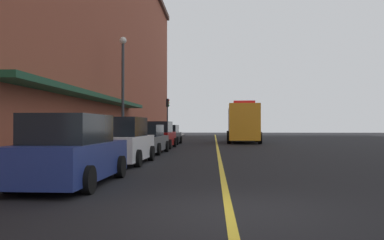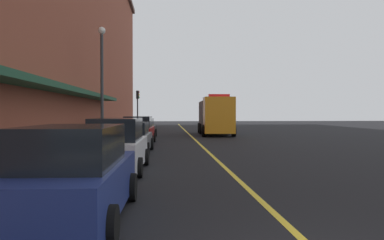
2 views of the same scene
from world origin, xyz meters
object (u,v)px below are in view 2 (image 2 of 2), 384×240
object	(u,v)px
parked_car_1	(117,147)
parked_car_4	(143,128)
parked_car_3	(139,131)
utility_truck	(215,116)
parked_car_2	(131,138)
street_lamp_left	(102,73)
parking_meter_1	(47,150)
parked_car_0	(75,176)
parking_meter_0	(123,125)
traffic_light_near	(138,102)

from	to	relation	value
parked_car_1	parked_car_4	size ratio (longest dim) A/B	1.03
parked_car_3	utility_truck	size ratio (longest dim) A/B	0.53
parked_car_2	street_lamp_left	distance (m)	5.38
parked_car_3	parking_meter_1	bearing A→B (deg)	176.13
parked_car_0	street_lamp_left	bearing A→B (deg)	8.80
parking_meter_1	parked_car_2	bearing A→B (deg)	80.98
parked_car_4	parked_car_3	bearing A→B (deg)	-177.64
parked_car_4	street_lamp_left	xyz separation A→B (m)	(-1.93, -7.92, 3.66)
parking_meter_0	traffic_light_near	size ratio (longest dim) A/B	0.31
utility_truck	parking_meter_0	distance (m)	9.61
parked_car_2	utility_truck	bearing A→B (deg)	-21.05
parked_car_1	parking_meter_0	xyz separation A→B (m)	(-1.48, 15.05, 0.20)
parking_meter_0	parking_meter_1	bearing A→B (deg)	-90.00
parking_meter_0	street_lamp_left	distance (m)	6.65
parked_car_0	parked_car_4	size ratio (longest dim) A/B	1.08
parked_car_1	utility_truck	bearing A→B (deg)	-15.04
parked_car_0	traffic_light_near	size ratio (longest dim) A/B	1.10
parked_car_4	parked_car_1	bearing A→B (deg)	-177.84
parking_meter_1	traffic_light_near	size ratio (longest dim) A/B	0.31
parked_car_1	parked_car_0	bearing A→B (deg)	-178.82
parked_car_0	parked_car_4	xyz separation A→B (m)	(-0.11, 23.16, -0.10)
parked_car_0	parked_car_4	world-z (taller)	parked_car_0
parked_car_0	street_lamp_left	distance (m)	15.78
parked_car_3	traffic_light_near	bearing A→B (deg)	6.15
parked_car_4	parking_meter_0	distance (m)	2.59
parked_car_0	parked_car_2	world-z (taller)	parked_car_0
parked_car_0	parking_meter_1	world-z (taller)	parked_car_0
utility_truck	parked_car_0	bearing A→B (deg)	-11.58
parking_meter_1	street_lamp_left	bearing A→B (deg)	92.81
parking_meter_0	street_lamp_left	world-z (taller)	street_lamp_left
parked_car_0	utility_truck	bearing A→B (deg)	-12.03
parked_car_4	traffic_light_near	distance (m)	11.77
parked_car_1	utility_truck	distance (m)	21.70
parked_car_1	parked_car_2	xyz separation A→B (m)	(-0.08, 5.94, -0.12)
parking_meter_0	parked_car_1	bearing A→B (deg)	-84.37
parked_car_0	traffic_light_near	distance (m)	34.71
parked_car_0	parked_car_1	bearing A→B (deg)	0.74
parked_car_2	street_lamp_left	bearing A→B (deg)	32.51
parked_car_3	parking_meter_0	size ratio (longest dim) A/B	3.27
parking_meter_0	parked_car_0	bearing A→B (deg)	-86.07
parking_meter_0	parked_car_4	bearing A→B (deg)	58.95
parked_car_1	parked_car_4	world-z (taller)	parked_car_1
parking_meter_0	traffic_light_near	world-z (taller)	traffic_light_near
parked_car_3	utility_truck	distance (m)	11.41
parked_car_1	parking_meter_0	distance (m)	15.12
parked_car_1	street_lamp_left	xyz separation A→B (m)	(-2.08, 9.33, 3.54)
parked_car_1	parking_meter_1	size ratio (longest dim) A/B	3.37
parked_car_2	parking_meter_0	world-z (taller)	parked_car_2
parked_car_1	street_lamp_left	distance (m)	10.20
utility_truck	parking_meter_0	world-z (taller)	utility_truck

